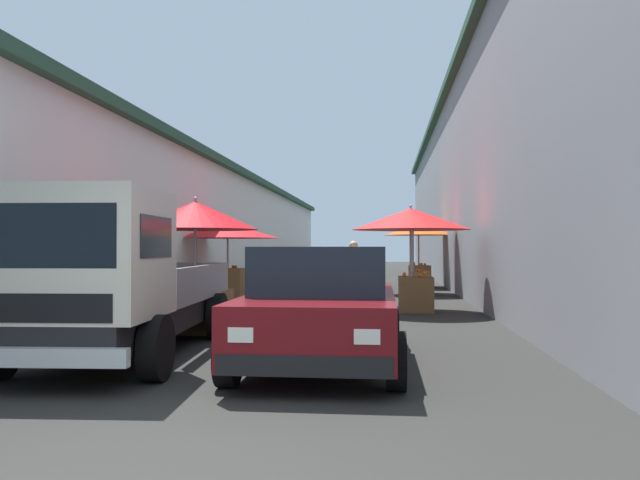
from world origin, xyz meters
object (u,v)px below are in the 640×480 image
fruit_stall_near_right (228,237)px  vendor_by_crates (353,268)px  plastic_stool (366,295)px  fruit_stall_far_left (419,237)px  fruit_stall_near_left (197,234)px  hatchback_car (324,304)px  fruit_stall_mid_lane (414,232)px  fruit_stall_far_right (411,230)px  delivery_truck (102,281)px

fruit_stall_near_right → vendor_by_crates: (-1.72, -3.60, -0.82)m
plastic_stool → fruit_stall_far_left: bearing=-12.0°
fruit_stall_near_left → plastic_stool: fruit_stall_near_left is taller
hatchback_car → vendor_by_crates: bearing=0.1°
fruit_stall_mid_lane → fruit_stall_far_left: fruit_stall_mid_lane is taller
fruit_stall_far_right → vendor_by_crates: bearing=46.1°
fruit_stall_far_right → hatchback_car: fruit_stall_far_right is taller
fruit_stall_near_left → delivery_truck: fruit_stall_near_left is taller
delivery_truck → vendor_by_crates: bearing=-17.8°
delivery_truck → vendor_by_crates: size_ratio=3.12×
fruit_stall_far_right → fruit_stall_near_left: fruit_stall_far_right is taller
fruit_stall_near_left → fruit_stall_mid_lane: fruit_stall_mid_lane is taller
fruit_stall_mid_lane → fruit_stall_near_right: bearing=113.1°
fruit_stall_near_right → delivery_truck: (-9.82, -1.00, -0.70)m
fruit_stall_near_right → fruit_stall_far_left: size_ratio=1.13×
vendor_by_crates → plastic_stool: vendor_by_crates is taller
fruit_stall_near_right → fruit_stall_far_right: 5.81m
fruit_stall_far_left → fruit_stall_near_right: bearing=135.3°
vendor_by_crates → plastic_stool: size_ratio=3.69×
hatchback_car → fruit_stall_far_left: bearing=-7.6°
fruit_stall_far_left → vendor_by_crates: (-7.38, 2.00, -0.88)m
fruit_stall_near_left → plastic_stool: 5.33m
fruit_stall_near_right → hatchback_car: (-9.26, -3.61, -1.00)m
fruit_stall_mid_lane → hatchback_car: fruit_stall_mid_lane is taller
delivery_truck → fruit_stall_far_right: bearing=-30.2°
fruit_stall_near_right → fruit_stall_far_right: bearing=-121.4°
fruit_stall_near_left → hatchback_car: size_ratio=0.59×
fruit_stall_far_left → vendor_by_crates: bearing=164.8°
fruit_stall_far_left → plastic_stool: bearing=168.0°
fruit_stall_mid_lane → fruit_stall_far_left: (3.41, -0.33, -0.11)m
fruit_stall_near_left → fruit_stall_far_left: (12.31, -4.42, 0.13)m
fruit_stall_near_left → delivery_truck: 3.24m
fruit_stall_near_left → delivery_truck: bearing=176.8°
fruit_stall_near_left → fruit_stall_mid_lane: 9.79m
hatchback_car → plastic_stool: 7.00m
fruit_stall_far_left → vendor_by_crates: fruit_stall_far_left is taller
hatchback_car → plastic_stool: (6.98, -0.31, -0.41)m
fruit_stall_far_right → vendor_by_crates: 2.09m
fruit_stall_mid_lane → fruit_stall_far_right: bearing=176.7°
fruit_stall_far_right → delivery_truck: (-6.79, 3.96, -0.79)m
fruit_stall_near_right → fruit_stall_far_left: bearing=-44.7°
fruit_stall_far_right → hatchback_car: bearing=167.8°
fruit_stall_far_left → hatchback_car: fruit_stall_far_left is taller
fruit_stall_far_right → plastic_stool: fruit_stall_far_right is taller
fruit_stall_mid_lane → vendor_by_crates: (-3.97, 1.67, -1.00)m
fruit_stall_far_right → delivery_truck: 7.90m
delivery_truck → fruit_stall_near_left: bearing=-3.2°
fruit_stall_near_right → fruit_stall_far_right: (-3.03, -4.96, 0.08)m
fruit_stall_mid_lane → plastic_stool: 4.99m
fruit_stall_near_left → vendor_by_crates: size_ratio=1.44×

